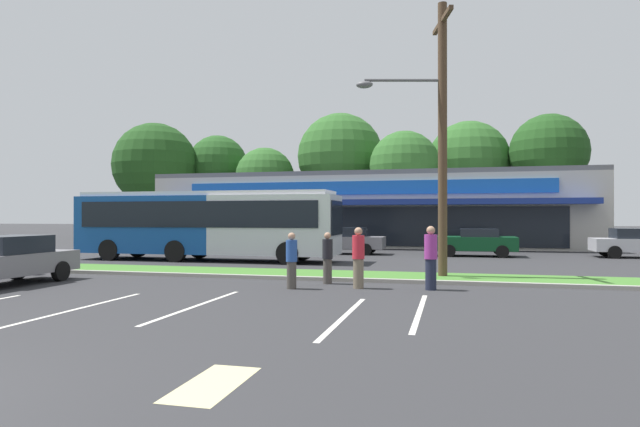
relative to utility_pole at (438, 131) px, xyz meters
name	(u,v)px	position (x,y,z in m)	size (l,w,h in m)	color
grass_median	(263,273)	(-6.13, -0.08, -4.88)	(56.00, 2.20, 0.12)	#427A2D
curb_lip	(251,277)	(-6.13, -1.30, -4.88)	(56.00, 0.24, 0.12)	#99968C
parking_stripe_1	(77,309)	(-7.78, -7.75, -4.94)	(0.12, 4.80, 0.01)	silver
parking_stripe_2	(196,306)	(-5.35, -6.74, -4.94)	(0.12, 4.80, 0.01)	silver
parking_stripe_3	(344,316)	(-1.74, -7.17, -4.94)	(0.12, 4.80, 0.01)	silver
parking_stripe_4	(420,311)	(-0.25, -6.18, -4.94)	(0.12, 4.80, 0.01)	silver
lot_arrow	(213,384)	(-2.46, -11.95, -4.94)	(0.70, 1.60, 0.01)	beige
storefront_building	(372,210)	(-5.31, 21.33, -2.38)	(29.86, 12.18, 5.11)	#BCB7AD
tree_far_left	(155,165)	(-27.93, 28.71, 2.22)	(8.19, 8.19, 11.27)	#473323
tree_left	(218,165)	(-22.88, 32.22, 2.39)	(6.06, 6.06, 10.39)	#473323
tree_mid_left	(265,177)	(-17.07, 30.30, 0.91)	(5.69, 5.69, 8.72)	#473323
tree_mid	(340,156)	(-10.06, 32.37, 2.98)	(8.29, 8.29, 12.08)	#473323
tree_mid_right	(405,166)	(-3.54, 28.45, 1.51)	(6.11, 6.11, 9.53)	#473323
tree_right	(469,162)	(1.94, 31.84, 2.05)	(7.43, 7.43, 10.72)	#473323
tree_far_right	(549,152)	(8.40, 30.01, 2.55)	(6.43, 6.43, 10.73)	#473323
utility_pole	(438,131)	(0.00, 0.00, 0.00)	(3.16, 2.36, 9.21)	#4C3826
city_bus	(206,223)	(-10.84, 5.01, -3.18)	(12.68, 2.69, 3.25)	#144793
bus_stop_bench	(16,260)	(-14.83, -2.14, -4.44)	(1.60, 0.45, 0.95)	brown
car_0	(638,243)	(9.55, 11.77, -4.18)	(4.31, 1.93, 1.49)	#B7B7BC
car_2	(5,260)	(-12.70, -4.79, -4.18)	(1.92, 4.59, 1.50)	slate
car_3	(344,240)	(-5.38, 10.89, -4.19)	(4.57, 1.85, 1.47)	slate
car_4	(475,242)	(1.65, 10.91, -4.19)	(4.17, 2.02, 1.44)	#0C3F1E
pedestrian_near_bench	(358,258)	(-2.19, -2.82, -4.05)	(0.36, 0.36, 1.78)	#726651
pedestrian_by_pole	(328,258)	(-3.30, -2.02, -4.14)	(0.32, 0.32, 1.60)	#47423D
pedestrian_mid	(292,260)	(-4.05, -3.38, -4.13)	(0.33, 0.33, 1.63)	#47423D
pedestrian_far	(431,258)	(-0.14, -2.65, -4.03)	(0.37, 0.37, 1.82)	#1E2338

